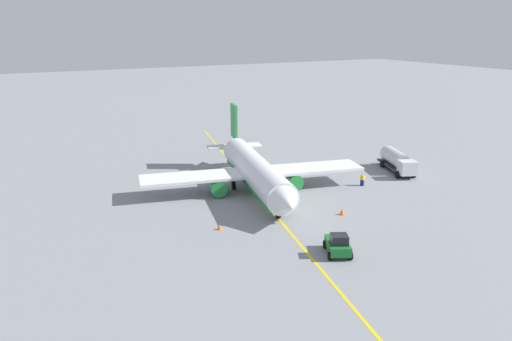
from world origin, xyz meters
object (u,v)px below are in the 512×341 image
refueling_worker (362,180)px  safety_cone_nose (219,227)px  fuel_tanker (397,161)px  pushback_tug (338,245)px  airplane (255,171)px  safety_cone_wingtip (342,212)px

refueling_worker → safety_cone_nose: refueling_worker is taller
fuel_tanker → refueling_worker: bearing=-72.8°
pushback_tug → safety_cone_nose: 13.38m
airplane → fuel_tanker: airplane is taller
fuel_tanker → safety_cone_nose: bearing=-77.2°
airplane → pushback_tug: (20.62, -1.99, -1.73)m
fuel_tanker → pushback_tug: size_ratio=2.36×
fuel_tanker → pushback_tug: 31.24m
pushback_tug → safety_cone_wingtip: pushback_tug is taller
refueling_worker → safety_cone_nose: size_ratio=2.78×
airplane → safety_cone_nose: (9.65, -9.60, -2.43)m
pushback_tug → fuel_tanker: bearing=126.2°
safety_cone_nose → safety_cone_wingtip: (2.83, 14.47, 0.04)m
airplane → pushback_tug: size_ratio=7.37×
refueling_worker → pushback_tug: bearing=-46.0°
airplane → safety_cone_wingtip: (12.48, 4.86, -2.39)m
airplane → pushback_tug: 20.79m
pushback_tug → safety_cone_nose: bearing=-145.2°
pushback_tug → refueling_worker: (-15.64, 16.18, -0.19)m
airplane → fuel_tanker: 23.35m
airplane → safety_cone_wingtip: size_ratio=43.02×
fuel_tanker → pushback_tug: (18.44, -25.21, -0.70)m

